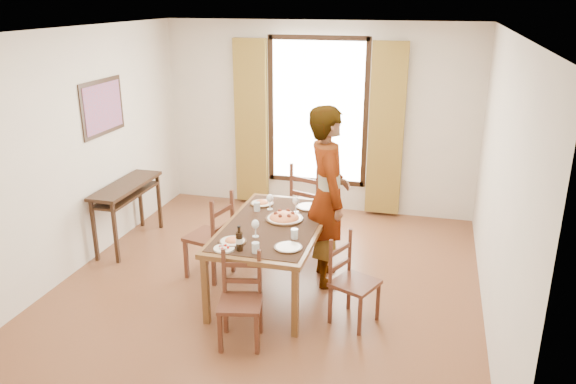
% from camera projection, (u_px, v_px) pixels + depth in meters
% --- Properties ---
extents(ground, '(5.00, 5.00, 0.00)m').
position_uv_depth(ground, '(269.00, 284.00, 6.19)').
color(ground, '#4F3018').
rests_on(ground, ground).
extents(room_shell, '(4.60, 5.10, 2.74)m').
position_uv_depth(room_shell, '(270.00, 146.00, 5.80)').
color(room_shell, beige).
rests_on(room_shell, ground).
extents(console_table, '(0.38, 1.20, 0.80)m').
position_uv_depth(console_table, '(127.00, 193.00, 7.00)').
color(console_table, '#301F10').
rests_on(console_table, ground).
extents(dining_table, '(1.00, 1.76, 0.76)m').
position_uv_depth(dining_table, '(274.00, 230.00, 5.88)').
color(dining_table, brown).
rests_on(dining_table, ground).
extents(chair_west, '(0.53, 0.53, 0.99)m').
position_uv_depth(chair_west, '(212.00, 238.00, 6.25)').
color(chair_west, '#4F2B1A').
rests_on(chair_west, ground).
extents(chair_north, '(0.57, 0.57, 1.02)m').
position_uv_depth(chair_north, '(311.00, 203.00, 7.24)').
color(chair_north, '#4F2B1A').
rests_on(chair_north, ground).
extents(chair_south, '(0.45, 0.45, 0.86)m').
position_uv_depth(chair_south, '(241.00, 302.00, 5.06)').
color(chair_south, '#4F2B1A').
rests_on(chair_south, ground).
extents(chair_east, '(0.51, 0.51, 0.88)m').
position_uv_depth(chair_east, '(352.00, 283.00, 5.38)').
color(chair_east, '#4F2B1A').
rests_on(chair_east, ground).
extents(man, '(1.03, 0.95, 1.97)m').
position_uv_depth(man, '(328.00, 197.00, 5.99)').
color(man, '#999AA1').
rests_on(man, ground).
extents(plate_sw, '(0.27, 0.27, 0.05)m').
position_uv_depth(plate_sw, '(233.00, 240.00, 5.42)').
color(plate_sw, silver).
rests_on(plate_sw, dining_table).
extents(plate_se, '(0.27, 0.27, 0.05)m').
position_uv_depth(plate_se, '(288.00, 246.00, 5.29)').
color(plate_se, silver).
rests_on(plate_se, dining_table).
extents(plate_nw, '(0.27, 0.27, 0.05)m').
position_uv_depth(plate_nw, '(262.00, 202.00, 6.40)').
color(plate_nw, silver).
rests_on(plate_nw, dining_table).
extents(plate_ne, '(0.27, 0.27, 0.05)m').
position_uv_depth(plate_ne, '(308.00, 205.00, 6.30)').
color(plate_ne, silver).
rests_on(plate_ne, dining_table).
extents(pasta_platter, '(0.40, 0.40, 0.10)m').
position_uv_depth(pasta_platter, '(284.00, 215.00, 5.95)').
color(pasta_platter, red).
rests_on(pasta_platter, dining_table).
extents(caprese_plate, '(0.20, 0.20, 0.04)m').
position_uv_depth(caprese_plate, '(224.00, 247.00, 5.27)').
color(caprese_plate, silver).
rests_on(caprese_plate, dining_table).
extents(wine_glass_a, '(0.08, 0.08, 0.18)m').
position_uv_depth(wine_glass_a, '(255.00, 228.00, 5.52)').
color(wine_glass_a, white).
rests_on(wine_glass_a, dining_table).
extents(wine_glass_b, '(0.08, 0.08, 0.18)m').
position_uv_depth(wine_glass_b, '(296.00, 205.00, 6.14)').
color(wine_glass_b, white).
rests_on(wine_glass_b, dining_table).
extents(wine_glass_c, '(0.08, 0.08, 0.18)m').
position_uv_depth(wine_glass_c, '(270.00, 202.00, 6.22)').
color(wine_glass_c, white).
rests_on(wine_glass_c, dining_table).
extents(tumbler_a, '(0.07, 0.07, 0.10)m').
position_uv_depth(tumbler_a, '(294.00, 234.00, 5.50)').
color(tumbler_a, silver).
rests_on(tumbler_a, dining_table).
extents(tumbler_b, '(0.07, 0.07, 0.10)m').
position_uv_depth(tumbler_b, '(257.00, 207.00, 6.20)').
color(tumbler_b, silver).
rests_on(tumbler_b, dining_table).
extents(tumbler_c, '(0.07, 0.07, 0.10)m').
position_uv_depth(tumbler_c, '(256.00, 248.00, 5.20)').
color(tumbler_c, silver).
rests_on(tumbler_c, dining_table).
extents(wine_bottle, '(0.07, 0.07, 0.25)m').
position_uv_depth(wine_bottle, '(239.00, 238.00, 5.22)').
color(wine_bottle, black).
rests_on(wine_bottle, dining_table).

